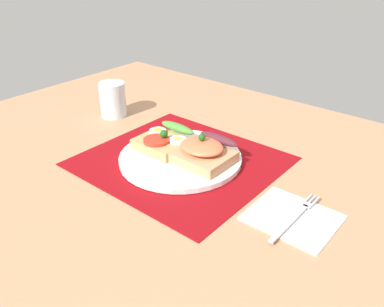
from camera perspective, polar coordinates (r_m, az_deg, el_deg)
The scene contains 8 objects.
ground_plane at distance 80.84cm, azimuth -1.64°, elevation -2.13°, with size 120.00×90.00×3.20cm, color tan.
placemat at distance 79.96cm, azimuth -1.66°, elevation -1.05°, with size 36.25×33.37×0.30cm, color maroon.
plate at distance 79.63cm, azimuth -1.66°, elevation -0.63°, with size 24.33×24.33×1.05cm, color white.
sandwich_egg_tomato at distance 82.12cm, azimuth -3.92°, elevation 1.87°, with size 9.97×10.01×4.24cm.
sandwich_salmon at distance 76.88cm, azimuth 1.74°, elevation 0.32°, with size 10.61×10.70×5.41cm.
napkin at distance 66.49cm, azimuth 14.16°, elevation -8.71°, with size 13.41×11.62×0.60cm, color white.
fork at distance 66.08cm, azimuth 14.63°, elevation -8.55°, with size 1.62×15.20×0.32cm.
drinking_glass at distance 101.50cm, azimuth -11.20°, elevation 7.56°, with size 6.39×6.39×8.44cm, color silver.
Camera 1 is at (46.16, -52.08, 39.54)cm, focal length 37.46 mm.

